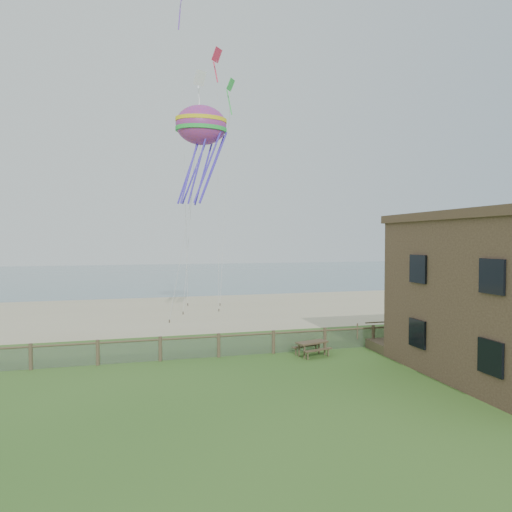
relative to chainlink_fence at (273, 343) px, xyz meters
The scene contains 11 objects.
ground 6.03m from the chainlink_fence, 90.00° to the right, with size 160.00×160.00×0.00m, color #345E20.
sand_beach 16.01m from the chainlink_fence, 90.00° to the left, with size 72.00×20.00×0.02m, color tan.
ocean 60.00m from the chainlink_fence, 90.00° to the left, with size 160.00×68.00×0.02m, color slate.
chainlink_fence is the anchor object (origin of this frame).
motel_deck 13.04m from the chainlink_fence, ahead, with size 15.00×2.00×0.50m, color brown.
picnic_table 2.09m from the chainlink_fence, 28.73° to the right, with size 1.72×1.30×0.73m, color brown, non-canonical shape.
octopus_kite 14.14m from the chainlink_fence, 109.59° to the left, with size 3.51×2.48×7.22m, color #F64326, non-canonical shape.
kite_white 19.62m from the chainlink_fence, 103.55° to the left, with size 1.07×0.70×2.79m, color white, non-canonical shape.
kite_purple 29.39m from the chainlink_fence, 102.49° to the left, with size 0.96×0.70×2.89m, color #6935AE, non-canonical shape.
kite_red 21.92m from the chainlink_fence, 95.49° to the left, with size 1.01×0.70×2.29m, color #E6284A, non-canonical shape.
kite_green 22.85m from the chainlink_fence, 87.23° to the left, with size 0.97×0.70×2.64m, color green, non-canonical shape.
Camera 1 is at (-7.25, -17.36, 6.13)m, focal length 32.00 mm.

